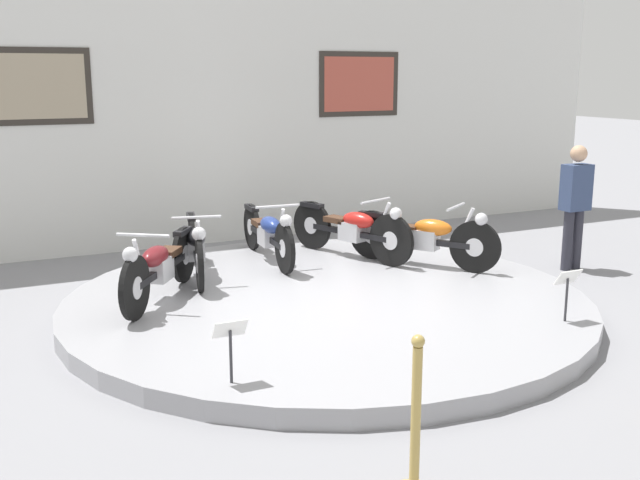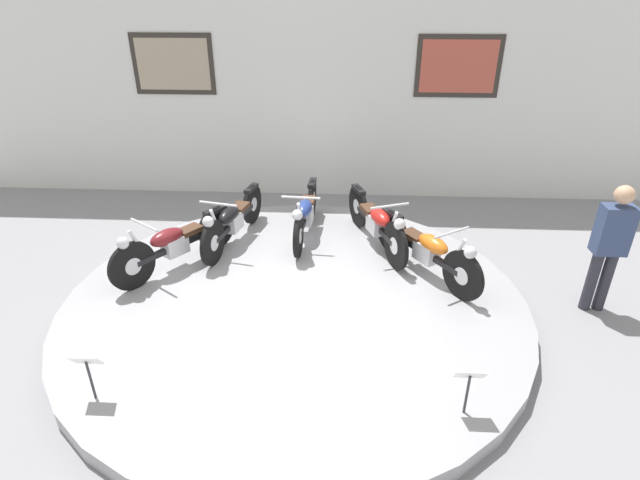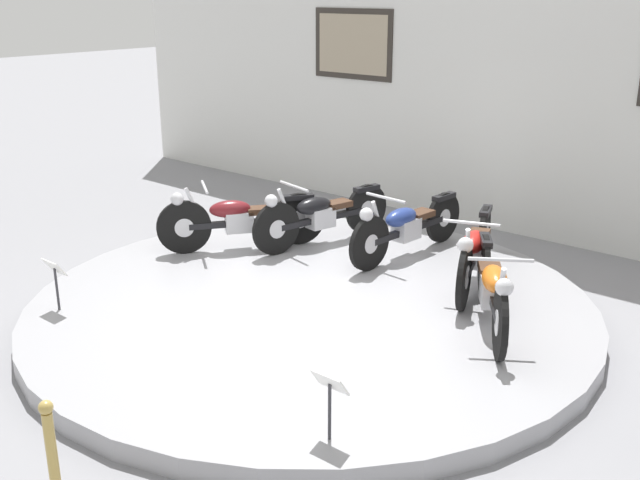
{
  "view_description": "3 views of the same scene",
  "coord_description": "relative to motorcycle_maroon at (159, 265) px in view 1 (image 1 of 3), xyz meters",
  "views": [
    {
      "loc": [
        -3.39,
        -6.86,
        2.49
      ],
      "look_at": [
        0.13,
        0.43,
        0.68
      ],
      "focal_mm": 42.0,
      "sensor_mm": 36.0,
      "label": 1
    },
    {
      "loc": [
        0.57,
        -5.04,
        3.58
      ],
      "look_at": [
        0.28,
        0.35,
        0.77
      ],
      "focal_mm": 28.0,
      "sensor_mm": 36.0,
      "label": 2
    },
    {
      "loc": [
        4.47,
        -5.15,
        3.1
      ],
      "look_at": [
        -0.2,
        0.37,
        0.66
      ],
      "focal_mm": 42.0,
      "sensor_mm": 36.0,
      "label": 3
    }
  ],
  "objects": [
    {
      "name": "ground_plane",
      "position": [
        1.63,
        -0.6,
        -0.56
      ],
      "size": [
        60.0,
        60.0,
        0.0
      ],
      "primitive_type": "plane",
      "color": "gray"
    },
    {
      "name": "info_placard_front_left",
      "position": [
        -0.04,
        -2.35,
        -0.01
      ],
      "size": [
        0.26,
        0.11,
        0.51
      ],
      "color": "#333338",
      "rests_on": "display_platform"
    },
    {
      "name": "motorcycle_orange",
      "position": [
        3.27,
        -0.0,
        -0.0
      ],
      "size": [
        1.15,
        1.67,
        0.79
      ],
      "color": "black",
      "rests_on": "display_platform"
    },
    {
      "name": "motorcycle_blue",
      "position": [
        1.63,
        1.05,
        -0.01
      ],
      "size": [
        0.54,
        1.96,
        0.78
      ],
      "color": "black",
      "rests_on": "display_platform"
    },
    {
      "name": "back_wall",
      "position": [
        1.63,
        3.22,
        1.55
      ],
      "size": [
        14.0,
        0.22,
        4.22
      ],
      "color": "silver",
      "rests_on": "ground_plane"
    },
    {
      "name": "motorcycle_black",
      "position": [
        0.61,
        0.76,
        -0.0
      ],
      "size": [
        0.6,
        1.93,
        0.79
      ],
      "color": "black",
      "rests_on": "display_platform"
    },
    {
      "name": "motorcycle_maroon",
      "position": [
        0.0,
        0.0,
        0.0
      ],
      "size": [
        1.19,
        1.64,
        0.79
      ],
      "color": "black",
      "rests_on": "display_platform"
    },
    {
      "name": "visitor_standing",
      "position": [
        5.27,
        -0.4,
        0.35
      ],
      "size": [
        0.36,
        0.22,
        1.61
      ],
      "color": "#2D2D38",
      "rests_on": "ground_plane"
    },
    {
      "name": "motorcycle_red",
      "position": [
        2.67,
        0.76,
        0.01
      ],
      "size": [
        0.78,
        1.89,
        0.8
      ],
      "color": "black",
      "rests_on": "display_platform"
    },
    {
      "name": "stanchion_post_left_of_entry",
      "position": [
        0.52,
        -4.04,
        -0.21
      ],
      "size": [
        0.28,
        0.28,
        1.02
      ],
      "color": "tan",
      "rests_on": "ground_plane"
    },
    {
      "name": "display_platform",
      "position": [
        1.63,
        -0.6,
        -0.47
      ],
      "size": [
        5.55,
        5.55,
        0.18
      ],
      "primitive_type": "cylinder",
      "color": "#99999E",
      "rests_on": "ground_plane"
    },
    {
      "name": "info_placard_front_centre",
      "position": [
        3.31,
        -2.35,
        -0.01
      ],
      "size": [
        0.26,
        0.11,
        0.51
      ],
      "color": "#333338",
      "rests_on": "display_platform"
    }
  ]
}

